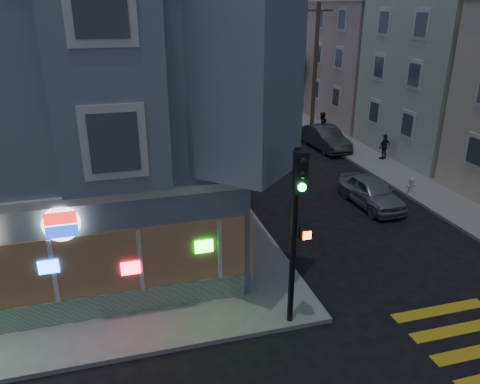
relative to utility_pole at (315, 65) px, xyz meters
name	(u,v)px	position (x,y,z in m)	size (l,w,h in m)	color
sidewalk_ne	(442,122)	(11.00, -1.00, -4.72)	(24.00, 42.00, 0.15)	gray
corner_building	(21,93)	(-18.00, -13.02, 1.02)	(14.60, 14.60, 11.40)	gray
row_house_c	(397,63)	(7.50, 1.00, -0.15)	(12.00, 8.60, 9.00)	#C0A495
row_house_d	(345,44)	(7.50, 10.00, 0.60)	(12.00, 8.60, 10.50)	#ADA9BA
utility_pole	(315,65)	(0.00, 0.00, 0.00)	(2.20, 0.30, 9.00)	#4C3826
street_tree_near	(288,67)	(0.20, 6.00, -0.86)	(3.00, 3.00, 5.30)	#4C3826
street_tree_far	(259,58)	(0.20, 14.00, -0.86)	(3.00, 3.00, 5.30)	#4C3826
pedestrian_a	(322,125)	(-0.70, -3.16, -3.71)	(0.91, 0.71, 1.88)	black
pedestrian_b	(384,147)	(1.00, -8.49, -3.87)	(0.91, 0.38, 1.55)	#27232C
parked_car_a	(371,192)	(-3.29, -14.36, -4.10)	(1.65, 4.09, 1.39)	#9DA0A5
parked_car_b	(325,138)	(-1.30, -5.10, -4.05)	(1.59, 4.56, 1.50)	#373B3C
parked_car_c	(285,122)	(-2.20, 0.10, -4.14)	(1.84, 4.52, 1.31)	#561319
parked_car_d	(250,109)	(-3.40, 5.30, -4.06)	(2.43, 5.27, 1.46)	#9CA3A6
traffic_signal	(298,211)	(-10.24, -21.84, -1.03)	(0.64, 0.60, 5.36)	black
fire_hydrant	(411,185)	(-0.70, -13.76, -4.23)	(0.46, 0.27, 0.80)	white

